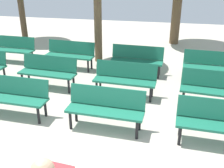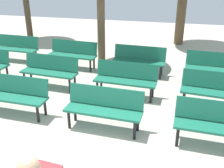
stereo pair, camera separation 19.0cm
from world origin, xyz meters
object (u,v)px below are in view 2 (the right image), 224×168
at_px(bench_r2_c2, 139,59).
at_px(bench_r2_c3, 214,66).
at_px(bench_r0_c2, 104,106).
at_px(bench_r1_c1, 50,69).
at_px(bench_r0_c3, 219,123).
at_px(bench_r2_c1, 73,53).
at_px(bench_r0_c1, 14,93).
at_px(bench_r2_c0, 16,47).
at_px(bench_r1_c3, 216,89).
at_px(bench_r1_c2, 126,78).

relative_size(bench_r2_c2, bench_r2_c3, 1.00).
xyz_separation_m(bench_r0_c2, bench_r1_c1, (-2.01, 1.71, 0.00)).
bearing_deg(bench_r0_c3, bench_r2_c3, 88.55).
bearing_deg(bench_r2_c2, bench_r2_c1, -179.87).
xyz_separation_m(bench_r0_c1, bench_r1_c1, (0.14, 1.57, 0.00)).
height_order(bench_r0_c2, bench_r2_c0, same).
relative_size(bench_r0_c2, bench_r1_c3, 0.99).
bearing_deg(bench_r1_c2, bench_r2_c0, 159.29).
bearing_deg(bench_r2_c1, bench_r0_c1, -89.76).
bearing_deg(bench_r0_c2, bench_r2_c2, 88.14).
bearing_deg(bench_r0_c1, bench_r2_c2, 54.32).
distance_m(bench_r0_c2, bench_r2_c1, 3.81).
xyz_separation_m(bench_r1_c1, bench_r2_c0, (-2.11, 1.78, 0.00)).
xyz_separation_m(bench_r0_c2, bench_r2_c2, (0.27, 3.18, 0.00)).
bearing_deg(bench_r1_c1, bench_r2_c1, 91.67).
xyz_separation_m(bench_r0_c1, bench_r2_c2, (2.42, 3.04, 0.00)).
height_order(bench_r0_c3, bench_r2_c3, same).
xyz_separation_m(bench_r0_c1, bench_r0_c2, (2.15, -0.14, 0.00)).
distance_m(bench_r1_c1, bench_r2_c1, 1.57).
relative_size(bench_r0_c3, bench_r1_c2, 1.00).
bearing_deg(bench_r2_c0, bench_r0_c3, -26.91).
xyz_separation_m(bench_r0_c2, bench_r1_c3, (2.34, 1.42, 0.00)).
bearing_deg(bench_r0_c2, bench_r0_c3, 0.14).
distance_m(bench_r1_c3, bench_r2_c1, 4.66).
bearing_deg(bench_r1_c2, bench_r1_c1, -179.63).
height_order(bench_r1_c2, bench_r2_c0, same).
bearing_deg(bench_r1_c1, bench_r1_c2, 1.85).
xyz_separation_m(bench_r2_c1, bench_r2_c2, (2.20, -0.10, 0.00)).
height_order(bench_r1_c1, bench_r2_c3, same).
height_order(bench_r0_c2, bench_r1_c1, same).
height_order(bench_r2_c2, bench_r2_c3, same).
height_order(bench_r0_c1, bench_r1_c3, same).
bearing_deg(bench_r0_c1, bench_r1_c1, 87.77).
distance_m(bench_r0_c3, bench_r2_c2, 3.82).
distance_m(bench_r0_c3, bench_r1_c1, 4.60).
bearing_deg(bench_r0_c2, bench_r1_c2, 87.65).
distance_m(bench_r0_c3, bench_r1_c2, 2.69).
xyz_separation_m(bench_r0_c3, bench_r2_c0, (-6.34, 3.61, 0.00)).
bearing_deg(bench_r1_c3, bench_r0_c2, -143.25).
bearing_deg(bench_r2_c2, bench_r0_c1, -125.65).
distance_m(bench_r1_c1, bench_r2_c0, 2.76).
bearing_deg(bench_r1_c2, bench_r2_c1, 144.24).
distance_m(bench_r2_c0, bench_r2_c2, 4.40).
xyz_separation_m(bench_r1_c1, bench_r2_c1, (0.08, 1.57, 0.00)).
bearing_deg(bench_r1_c2, bench_r0_c3, -36.79).
relative_size(bench_r0_c3, bench_r2_c1, 0.99).
bearing_deg(bench_r0_c3, bench_r1_c3, 88.37).
height_order(bench_r0_c2, bench_r0_c3, same).
distance_m(bench_r0_c1, bench_r0_c3, 4.37).
height_order(bench_r0_c3, bench_r1_c3, same).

